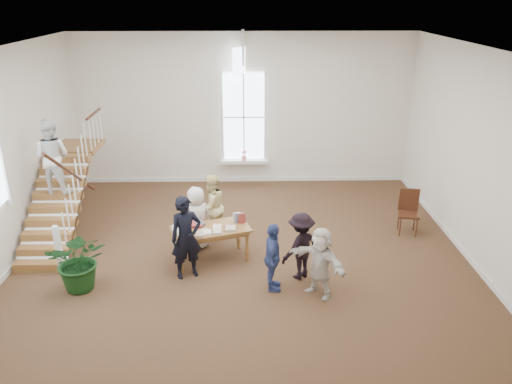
{
  "coord_description": "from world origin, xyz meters",
  "views": [
    {
      "loc": [
        0.05,
        -10.19,
        5.55
      ],
      "look_at": [
        0.28,
        0.4,
        1.27
      ],
      "focal_mm": 35.0,
      "sensor_mm": 36.0,
      "label": 1
    }
  ],
  "objects_px": {
    "person_yellow": "(211,207)",
    "side_chair": "(409,209)",
    "woman_cluster_a": "(273,258)",
    "police_officer": "(186,238)",
    "library_table": "(209,232)",
    "elderly_woman": "(197,218)",
    "floor_plant": "(80,260)",
    "woman_cluster_b": "(301,246)",
    "woman_cluster_c": "(320,262)"
  },
  "relations": [
    {
      "from": "side_chair",
      "to": "woman_cluster_a",
      "type": "bearing_deg",
      "value": -133.96
    },
    {
      "from": "police_officer",
      "to": "person_yellow",
      "type": "distance_m",
      "value": 1.8
    },
    {
      "from": "elderly_woman",
      "to": "woman_cluster_c",
      "type": "xyz_separation_m",
      "value": [
        2.54,
        -2.0,
        -0.03
      ]
    },
    {
      "from": "elderly_woman",
      "to": "floor_plant",
      "type": "distance_m",
      "value": 2.74
    },
    {
      "from": "library_table",
      "to": "police_officer",
      "type": "xyz_separation_m",
      "value": [
        -0.42,
        -0.64,
        0.19
      ]
    },
    {
      "from": "woman_cluster_b",
      "to": "person_yellow",
      "type": "bearing_deg",
      "value": -81.68
    },
    {
      "from": "library_table",
      "to": "floor_plant",
      "type": "relative_size",
      "value": 1.45
    },
    {
      "from": "library_table",
      "to": "person_yellow",
      "type": "distance_m",
      "value": 1.12
    },
    {
      "from": "elderly_woman",
      "to": "woman_cluster_a",
      "type": "distance_m",
      "value": 2.43
    },
    {
      "from": "library_table",
      "to": "woman_cluster_a",
      "type": "relative_size",
      "value": 1.28
    },
    {
      "from": "woman_cluster_a",
      "to": "woman_cluster_c",
      "type": "bearing_deg",
      "value": -99.72
    },
    {
      "from": "elderly_woman",
      "to": "floor_plant",
      "type": "xyz_separation_m",
      "value": [
        -2.16,
        -1.68,
        -0.11
      ]
    },
    {
      "from": "library_table",
      "to": "elderly_woman",
      "type": "relative_size",
      "value": 1.24
    },
    {
      "from": "elderly_woman",
      "to": "person_yellow",
      "type": "height_order",
      "value": "person_yellow"
    },
    {
      "from": "elderly_woman",
      "to": "floor_plant",
      "type": "height_order",
      "value": "elderly_woman"
    },
    {
      "from": "person_yellow",
      "to": "woman_cluster_b",
      "type": "height_order",
      "value": "person_yellow"
    },
    {
      "from": "person_yellow",
      "to": "side_chair",
      "type": "height_order",
      "value": "person_yellow"
    },
    {
      "from": "library_table",
      "to": "woman_cluster_b",
      "type": "xyz_separation_m",
      "value": [
        1.91,
        -0.74,
        0.02
      ]
    },
    {
      "from": "police_officer",
      "to": "side_chair",
      "type": "xyz_separation_m",
      "value": [
        5.19,
        1.95,
        -0.27
      ]
    },
    {
      "from": "floor_plant",
      "to": "side_chair",
      "type": "height_order",
      "value": "floor_plant"
    },
    {
      "from": "woman_cluster_a",
      "to": "woman_cluster_b",
      "type": "height_order",
      "value": "woman_cluster_b"
    },
    {
      "from": "person_yellow",
      "to": "woman_cluster_c",
      "type": "relative_size",
      "value": 1.12
    },
    {
      "from": "police_officer",
      "to": "woman_cluster_b",
      "type": "height_order",
      "value": "police_officer"
    },
    {
      "from": "library_table",
      "to": "person_yellow",
      "type": "relative_size",
      "value": 1.15
    },
    {
      "from": "person_yellow",
      "to": "woman_cluster_c",
      "type": "bearing_deg",
      "value": 91.63
    },
    {
      "from": "woman_cluster_b",
      "to": "floor_plant",
      "type": "height_order",
      "value": "woman_cluster_b"
    },
    {
      "from": "elderly_woman",
      "to": "woman_cluster_a",
      "type": "height_order",
      "value": "elderly_woman"
    },
    {
      "from": "floor_plant",
      "to": "side_chair",
      "type": "distance_m",
      "value": 7.63
    },
    {
      "from": "library_table",
      "to": "woman_cluster_a",
      "type": "xyz_separation_m",
      "value": [
        1.31,
        -1.19,
        0.02
      ]
    },
    {
      "from": "woman_cluster_b",
      "to": "floor_plant",
      "type": "relative_size",
      "value": 1.14
    },
    {
      "from": "police_officer",
      "to": "elderly_woman",
      "type": "distance_m",
      "value": 1.26
    },
    {
      "from": "woman_cluster_a",
      "to": "side_chair",
      "type": "xyz_separation_m",
      "value": [
        3.46,
        2.5,
        -0.1
      ]
    },
    {
      "from": "police_officer",
      "to": "elderly_woman",
      "type": "relative_size",
      "value": 1.2
    },
    {
      "from": "woman_cluster_c",
      "to": "elderly_woman",
      "type": "bearing_deg",
      "value": -172.11
    },
    {
      "from": "woman_cluster_a",
      "to": "side_chair",
      "type": "height_order",
      "value": "woman_cluster_a"
    },
    {
      "from": "library_table",
      "to": "person_yellow",
      "type": "height_order",
      "value": "person_yellow"
    },
    {
      "from": "person_yellow",
      "to": "floor_plant",
      "type": "height_order",
      "value": "person_yellow"
    },
    {
      "from": "person_yellow",
      "to": "woman_cluster_c",
      "type": "xyz_separation_m",
      "value": [
        2.24,
        -2.5,
        -0.08
      ]
    },
    {
      "from": "library_table",
      "to": "woman_cluster_c",
      "type": "bearing_deg",
      "value": -50.4
    },
    {
      "from": "library_table",
      "to": "woman_cluster_c",
      "type": "distance_m",
      "value": 2.62
    },
    {
      "from": "woman_cluster_a",
      "to": "woman_cluster_c",
      "type": "xyz_separation_m",
      "value": [
        0.9,
        -0.2,
        0.0
      ]
    },
    {
      "from": "police_officer",
      "to": "woman_cluster_a",
      "type": "distance_m",
      "value": 1.83
    },
    {
      "from": "woman_cluster_b",
      "to": "elderly_woman",
      "type": "bearing_deg",
      "value": -69.11
    },
    {
      "from": "side_chair",
      "to": "person_yellow",
      "type": "bearing_deg",
      "value": -167.48
    },
    {
      "from": "elderly_woman",
      "to": "woman_cluster_b",
      "type": "relative_size",
      "value": 1.03
    },
    {
      "from": "floor_plant",
      "to": "woman_cluster_b",
      "type": "bearing_deg",
      "value": 4.22
    },
    {
      "from": "woman_cluster_a",
      "to": "police_officer",
      "type": "bearing_deg",
      "value": 75.13
    },
    {
      "from": "side_chair",
      "to": "floor_plant",
      "type": "bearing_deg",
      "value": -151.72
    },
    {
      "from": "elderly_woman",
      "to": "woman_cluster_b",
      "type": "xyz_separation_m",
      "value": [
        2.24,
        -1.35,
        -0.02
      ]
    },
    {
      "from": "elderly_woman",
      "to": "person_yellow",
      "type": "xyz_separation_m",
      "value": [
        0.3,
        0.5,
        0.06
      ]
    }
  ]
}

